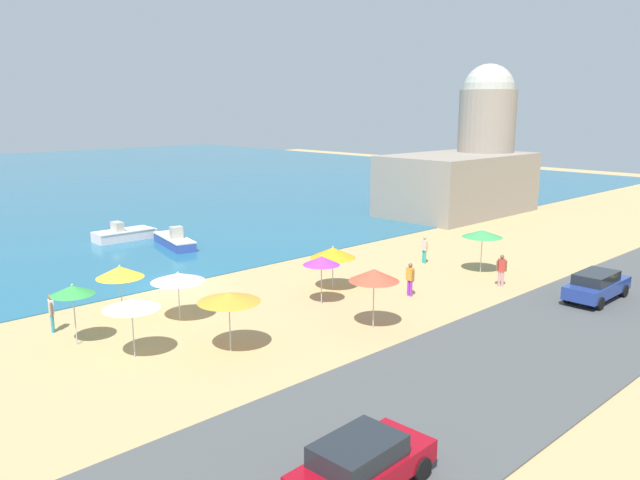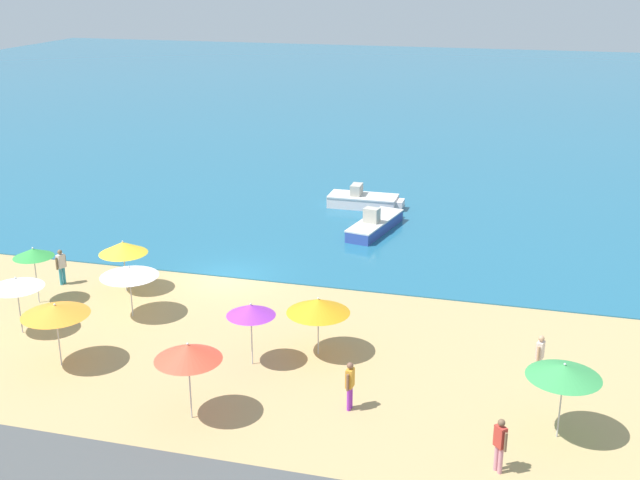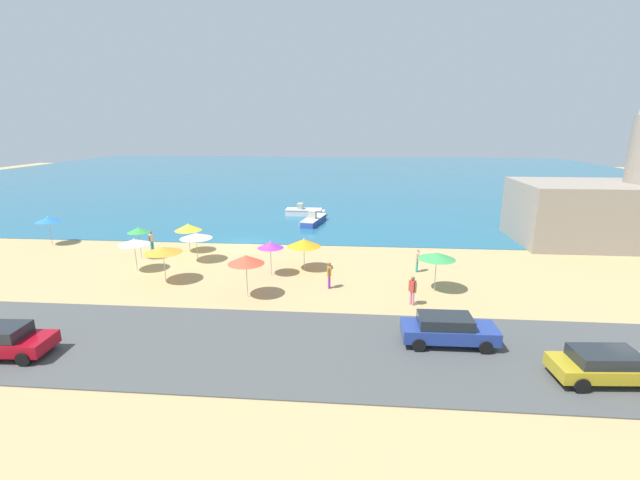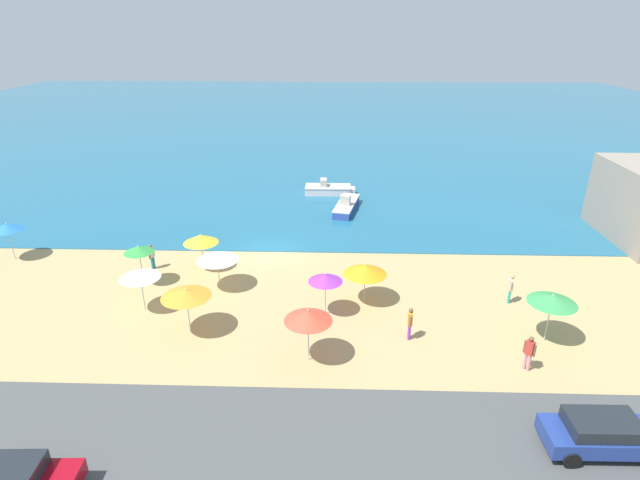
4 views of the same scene
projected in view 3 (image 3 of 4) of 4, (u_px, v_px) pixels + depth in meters
name	position (u px, v px, depth m)	size (l,w,h in m)	color
ground_plane	(244.00, 244.00, 38.12)	(160.00, 160.00, 0.00)	tan
sea	(310.00, 175.00, 91.05)	(150.00, 110.00, 0.05)	#206181
coastal_road	(150.00, 342.00, 20.78)	(80.00, 8.00, 0.06)	#494C4C
beach_umbrella_0	(304.00, 243.00, 30.86)	(2.42, 2.42, 2.37)	#B2B2B7
beach_umbrella_1	(163.00, 250.00, 28.31)	(2.49, 2.49, 2.51)	#B2B2B7
beach_umbrella_2	(196.00, 236.00, 32.84)	(2.45, 2.45, 2.29)	#B2B2B7
beach_umbrella_3	(48.00, 219.00, 37.39)	(2.07, 2.07, 2.56)	#B2B2B7
beach_umbrella_4	(270.00, 245.00, 29.64)	(1.83, 1.83, 2.49)	#B2B2B7
beach_umbrella_5	(437.00, 256.00, 26.70)	(2.33, 2.33, 2.61)	#B2B2B7
beach_umbrella_6	(134.00, 242.00, 30.58)	(2.18, 2.18, 2.43)	#B2B2B7
beach_umbrella_7	(139.00, 230.00, 33.37)	(1.75, 1.75, 2.59)	#B2B2B7
beach_umbrella_8	(188.00, 227.00, 35.31)	(2.19, 2.19, 2.43)	#B2B2B7
beach_umbrella_9	(246.00, 259.00, 25.74)	(2.21, 2.21, 2.75)	#B2B2B7
bather_0	(329.00, 274.00, 27.52)	(0.26, 0.57, 1.75)	purple
bather_1	(412.00, 289.00, 24.91)	(0.42, 0.44, 1.77)	#CF8596
bather_2	(151.00, 240.00, 35.82)	(0.33, 0.54, 1.70)	teal
bather_3	(417.00, 259.00, 30.61)	(0.32, 0.55, 1.74)	teal
parked_car_0	(4.00, 340.00, 19.33)	(4.11, 2.02, 1.44)	#9D0A17
parked_car_3	(448.00, 329.00, 20.34)	(4.47, 1.84, 1.46)	navy
parked_car_4	(608.00, 365.00, 17.38)	(4.62, 2.09, 1.35)	#AE951E
skiff_nearshore	(314.00, 220.00, 45.77)	(2.42, 5.59, 1.47)	#334B9E
skiff_offshore	(304.00, 212.00, 50.10)	(4.57, 1.84, 1.39)	silver
harbor_fortress	(624.00, 195.00, 37.30)	(14.41, 8.38, 13.48)	gray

